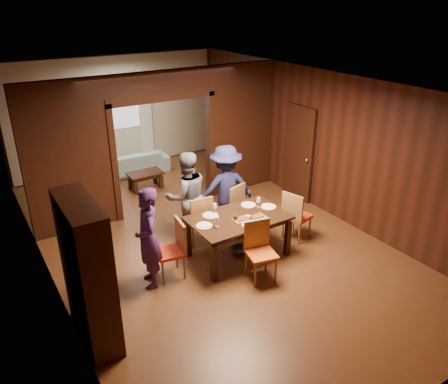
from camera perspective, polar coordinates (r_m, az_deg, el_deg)
floor at (r=8.38m, az=-2.66°, el=-5.90°), size 9.00×9.00×0.00m
ceiling at (r=7.36m, az=-3.11°, el=13.99°), size 5.50×9.00×0.02m
room_walls at (r=9.34m, az=-8.62°, el=7.18°), size 5.52×9.01×2.90m
person_purple at (r=6.81m, az=-9.88°, el=-5.99°), size 0.52×0.67×1.64m
person_grey at (r=8.00m, az=-4.90°, el=-0.61°), size 0.90×0.74×1.71m
person_navy at (r=8.35m, az=0.23°, el=0.53°), size 1.20×0.85×1.70m
sofa at (r=11.48m, az=-12.18°, el=3.72°), size 1.97×0.84×0.57m
serving_bowl at (r=7.52m, az=2.11°, el=-2.70°), size 0.32×0.32×0.08m
dining_table at (r=7.65m, az=1.85°, el=-5.78°), size 1.67×1.04×0.76m
coffee_table at (r=10.53m, az=-10.21°, el=1.51°), size 0.80×0.50×0.40m
chair_left at (r=7.11m, az=-7.15°, el=-7.55°), size 0.49×0.49×0.97m
chair_right at (r=8.25m, az=9.56°, el=-2.93°), size 0.55×0.55×0.97m
chair_far_l at (r=8.01m, az=-3.51°, el=-3.49°), size 0.46×0.46×0.97m
chair_far_r at (r=8.47m, az=0.67°, el=-1.83°), size 0.56×0.56×0.97m
chair_near at (r=7.02m, az=4.90°, el=-7.87°), size 0.52×0.52×0.97m
hutch at (r=5.89m, az=-17.39°, el=-10.06°), size 0.40×1.20×2.00m
door_right at (r=9.77m, az=9.67°, el=5.06°), size 0.06×0.90×2.10m
window_far at (r=11.61m, az=-13.95°, el=11.11°), size 1.20×0.03×1.30m
curtain_left at (r=11.48m, az=-17.21°, el=8.27°), size 0.35×0.06×2.40m
curtain_right at (r=11.93m, az=-10.23°, el=9.55°), size 0.35×0.06×2.40m
plate_left at (r=7.18m, az=-2.61°, el=-4.41°), size 0.27×0.27×0.01m
plate_far_l at (r=7.51m, az=-1.80°, el=-3.06°), size 0.27×0.27×0.01m
plate_far_r at (r=7.88m, az=3.20°, el=-1.68°), size 0.27×0.27×0.01m
plate_right at (r=7.84m, az=5.81°, el=-1.91°), size 0.27×0.27×0.01m
plate_near at (r=7.21m, az=3.38°, el=-4.30°), size 0.27×0.27×0.01m
platter_a at (r=7.37m, az=2.36°, el=-3.52°), size 0.30×0.20×0.04m
platter_b at (r=7.45m, az=4.33°, el=-3.24°), size 0.30×0.20×0.04m
wineglass_left at (r=7.11m, az=-0.90°, el=-3.93°), size 0.08×0.08×0.18m
wineglass_far at (r=7.56m, az=-1.21°, el=-2.14°), size 0.08×0.08×0.18m
wineglass_right at (r=7.80m, az=4.53°, el=-1.34°), size 0.08×0.08×0.18m
tumbler at (r=7.25m, az=3.18°, el=-3.58°), size 0.07×0.07×0.14m
condiment_jar at (r=7.33m, az=1.53°, el=-3.33°), size 0.08×0.08×0.11m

